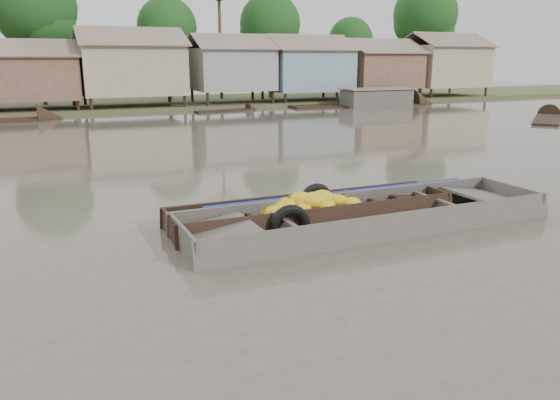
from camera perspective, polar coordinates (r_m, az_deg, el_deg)
name	(u,v)px	position (r m, az deg, el deg)	size (l,w,h in m)	color
ground	(254,251)	(10.05, -2.68, -5.38)	(120.00, 120.00, 0.00)	#4D473B
riverbank	(134,63)	(41.19, -15.06, 13.69)	(120.00, 12.47, 10.22)	#384723
banana_boat	(309,212)	(11.82, 3.09, -1.25)	(6.40, 1.74, 0.92)	black
viewer_boat	(369,222)	(11.68, 9.26, -2.29)	(8.15, 2.23, 0.65)	#3D3934
distant_boats	(292,108)	(36.58, 1.25, 9.58)	(46.19, 16.56, 1.38)	black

